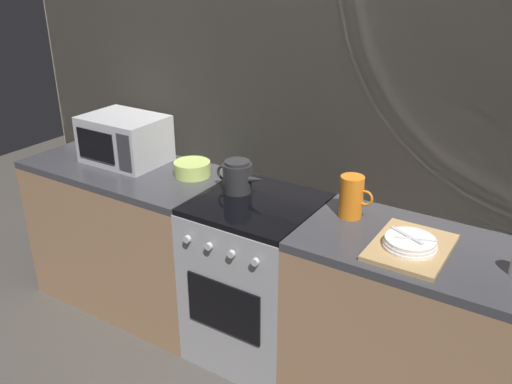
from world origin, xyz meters
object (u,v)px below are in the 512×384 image
mixing_bowl (192,169)px  pitcher (352,197)px  dish_pile (410,245)px  kettle (237,177)px  stove_unit (257,279)px  microwave (125,139)px

mixing_bowl → pitcher: (0.94, -0.00, 0.06)m
pitcher → dish_pile: size_ratio=0.50×
kettle → dish_pile: bearing=-7.1°
kettle → dish_pile: size_ratio=0.71×
kettle → pitcher: (0.61, 0.04, 0.02)m
kettle → mixing_bowl: size_ratio=1.42×
stove_unit → pitcher: bearing=12.0°
kettle → microwave: bearing=178.9°
stove_unit → kettle: (-0.15, 0.05, 0.53)m
microwave → dish_pile: 1.75m
kettle → pitcher: pitcher is taller
stove_unit → mixing_bowl: (-0.48, 0.10, 0.49)m
mixing_bowl → dish_pile: (1.27, -0.16, -0.02)m
microwave → kettle: bearing=-1.1°
kettle → pitcher: bearing=3.9°
kettle → mixing_bowl: (-0.33, 0.04, -0.04)m
kettle → dish_pile: (0.94, -0.12, -0.06)m
stove_unit → pitcher: 0.72m
kettle → mixing_bowl: bearing=172.6°
mixing_bowl → dish_pile: 1.28m
pitcher → dish_pile: bearing=-25.5°
stove_unit → mixing_bowl: bearing=168.6°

